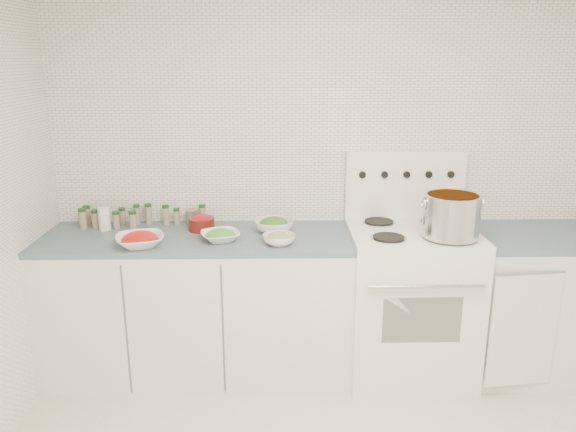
% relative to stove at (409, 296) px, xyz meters
% --- Properties ---
extents(room_walls, '(3.54, 3.04, 2.52)m').
position_rel_stove_xyz_m(room_walls, '(-0.48, -1.19, 1.06)').
color(room_walls, white).
rests_on(room_walls, ground).
extents(counter_left, '(1.85, 0.62, 0.90)m').
position_rel_stove_xyz_m(counter_left, '(-1.30, 0.00, -0.05)').
color(counter_left, white).
rests_on(counter_left, ground).
extents(stove, '(0.76, 0.70, 1.36)m').
position_rel_stove_xyz_m(stove, '(0.00, 0.00, 0.00)').
color(stove, white).
rests_on(stove, ground).
extents(counter_right, '(0.89, 0.68, 0.90)m').
position_rel_stove_xyz_m(counter_right, '(0.82, 0.00, -0.05)').
color(counter_right, white).
rests_on(counter_right, ground).
extents(stock_pot, '(0.34, 0.32, 0.24)m').
position_rel_stove_xyz_m(stock_pot, '(0.17, -0.17, 0.58)').
color(stock_pot, silver).
rests_on(stock_pot, stove).
extents(bowl_tomato, '(0.33, 0.33, 0.09)m').
position_rel_stove_xyz_m(bowl_tomato, '(-1.60, -0.18, 0.44)').
color(bowl_tomato, white).
rests_on(bowl_tomato, counter_left).
extents(bowl_snowpea, '(0.28, 0.28, 0.07)m').
position_rel_stove_xyz_m(bowl_snowpea, '(-1.15, -0.09, 0.44)').
color(bowl_snowpea, white).
rests_on(bowl_snowpea, counter_left).
extents(bowl_broccoli, '(0.29, 0.29, 0.10)m').
position_rel_stove_xyz_m(bowl_broccoli, '(-0.84, 0.08, 0.45)').
color(bowl_broccoli, white).
rests_on(bowl_broccoli, counter_left).
extents(bowl_zucchini, '(0.23, 0.23, 0.08)m').
position_rel_stove_xyz_m(bowl_zucchini, '(-0.81, -0.16, 0.44)').
color(bowl_zucchini, white).
rests_on(bowl_zucchini, counter_left).
extents(bowl_pepper, '(0.16, 0.16, 0.10)m').
position_rel_stove_xyz_m(bowl_pepper, '(-1.29, 0.12, 0.45)').
color(bowl_pepper, '#55140E').
rests_on(bowl_pepper, counter_left).
extents(salt_canister, '(0.08, 0.08, 0.14)m').
position_rel_stove_xyz_m(salt_canister, '(-1.89, 0.14, 0.48)').
color(salt_canister, white).
rests_on(salt_canister, counter_left).
extents(tin_can, '(0.09, 0.09, 0.10)m').
position_rel_stove_xyz_m(tin_can, '(-1.37, 0.25, 0.45)').
color(tin_can, gray).
rests_on(tin_can, counter_left).
extents(spice_cluster, '(0.78, 0.15, 0.13)m').
position_rel_stove_xyz_m(spice_cluster, '(-1.76, 0.22, 0.46)').
color(spice_cluster, gray).
rests_on(spice_cluster, counter_left).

